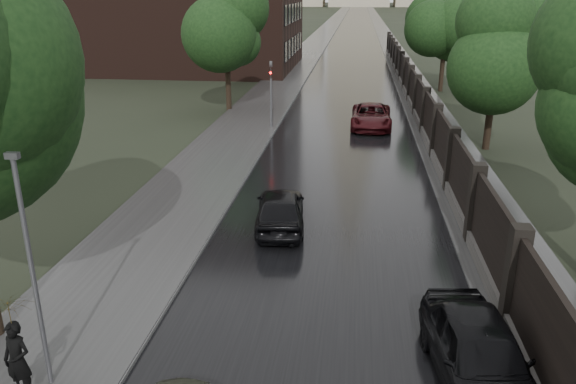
{
  "coord_description": "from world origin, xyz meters",
  "views": [
    {
      "loc": [
        0.66,
        -7.47,
        7.83
      ],
      "look_at": [
        -1.47,
        9.97,
        1.5
      ],
      "focal_mm": 35.0,
      "sensor_mm": 36.0,
      "label": 1
    }
  ],
  "objects_px": {
    "hatchback_left": "(280,209)",
    "car_right_far": "(371,116)",
    "tree_right_c": "(446,29)",
    "pedestrian_umbrella": "(10,321)",
    "car_right_near": "(480,355)",
    "tree_left_far": "(226,32)",
    "traffic_light": "(271,89)",
    "tree_right_b": "(497,52)",
    "lamp_post": "(33,274)"
  },
  "relations": [
    {
      "from": "pedestrian_umbrella",
      "to": "tree_right_b",
      "type": "bearing_deg",
      "value": 68.11
    },
    {
      "from": "car_right_near",
      "to": "lamp_post",
      "type": "bearing_deg",
      "value": -178.91
    },
    {
      "from": "lamp_post",
      "to": "hatchback_left",
      "type": "distance_m",
      "value": 9.86
    },
    {
      "from": "traffic_light",
      "to": "hatchback_left",
      "type": "distance_m",
      "value": 14.84
    },
    {
      "from": "car_right_far",
      "to": "pedestrian_umbrella",
      "type": "xyz_separation_m",
      "value": [
        -7.34,
        -25.03,
        1.18
      ]
    },
    {
      "from": "tree_left_far",
      "to": "traffic_light",
      "type": "xyz_separation_m",
      "value": [
        3.7,
        -5.01,
        -2.84
      ]
    },
    {
      "from": "traffic_light",
      "to": "hatchback_left",
      "type": "relative_size",
      "value": 0.98
    },
    {
      "from": "tree_left_far",
      "to": "lamp_post",
      "type": "xyz_separation_m",
      "value": [
        2.6,
        -28.5,
        -2.57
      ]
    },
    {
      "from": "tree_right_c",
      "to": "hatchback_left",
      "type": "xyz_separation_m",
      "value": [
        -9.3,
        -29.54,
        -4.25
      ]
    },
    {
      "from": "traffic_light",
      "to": "lamp_post",
      "type": "bearing_deg",
      "value": -92.68
    },
    {
      "from": "car_right_near",
      "to": "tree_left_far",
      "type": "bearing_deg",
      "value": 106.18
    },
    {
      "from": "tree_left_far",
      "to": "pedestrian_umbrella",
      "type": "height_order",
      "value": "tree_left_far"
    },
    {
      "from": "tree_right_b",
      "to": "tree_right_c",
      "type": "relative_size",
      "value": 1.0
    },
    {
      "from": "hatchback_left",
      "to": "car_right_near",
      "type": "relative_size",
      "value": 0.92
    },
    {
      "from": "tree_left_far",
      "to": "car_right_far",
      "type": "bearing_deg",
      "value": -22.15
    },
    {
      "from": "car_right_near",
      "to": "tree_right_b",
      "type": "bearing_deg",
      "value": 71.57
    },
    {
      "from": "tree_left_far",
      "to": "hatchback_left",
      "type": "distance_m",
      "value": 20.99
    },
    {
      "from": "tree_right_b",
      "to": "lamp_post",
      "type": "bearing_deg",
      "value": -122.18
    },
    {
      "from": "car_right_far",
      "to": "traffic_light",
      "type": "bearing_deg",
      "value": -168.51
    },
    {
      "from": "lamp_post",
      "to": "car_right_near",
      "type": "height_order",
      "value": "lamp_post"
    },
    {
      "from": "tree_right_b",
      "to": "car_right_far",
      "type": "xyz_separation_m",
      "value": [
        -5.9,
        4.09,
        -4.24
      ]
    },
    {
      "from": "tree_right_c",
      "to": "car_right_near",
      "type": "relative_size",
      "value": 1.57
    },
    {
      "from": "tree_left_far",
      "to": "hatchback_left",
      "type": "relative_size",
      "value": 1.8
    },
    {
      "from": "pedestrian_umbrella",
      "to": "traffic_light",
      "type": "bearing_deg",
      "value": 96.97
    },
    {
      "from": "tree_right_c",
      "to": "pedestrian_umbrella",
      "type": "relative_size",
      "value": 2.71
    },
    {
      "from": "tree_right_c",
      "to": "traffic_light",
      "type": "bearing_deg",
      "value": -128.18
    },
    {
      "from": "car_right_far",
      "to": "hatchback_left",
      "type": "bearing_deg",
      "value": -101.32
    },
    {
      "from": "tree_left_far",
      "to": "tree_right_c",
      "type": "relative_size",
      "value": 1.05
    },
    {
      "from": "car_right_far",
      "to": "pedestrian_umbrella",
      "type": "bearing_deg",
      "value": -105.38
    },
    {
      "from": "hatchback_left",
      "to": "car_right_near",
      "type": "xyz_separation_m",
      "value": [
        5.2,
        -7.8,
        0.06
      ]
    },
    {
      "from": "tree_left_far",
      "to": "traffic_light",
      "type": "height_order",
      "value": "tree_left_far"
    },
    {
      "from": "traffic_light",
      "to": "tree_left_far",
      "type": "bearing_deg",
      "value": 126.47
    },
    {
      "from": "traffic_light",
      "to": "car_right_far",
      "type": "bearing_deg",
      "value": 10.53
    },
    {
      "from": "tree_right_b",
      "to": "traffic_light",
      "type": "xyz_separation_m",
      "value": [
        -11.8,
        2.99,
        -2.55
      ]
    },
    {
      "from": "tree_right_c",
      "to": "lamp_post",
      "type": "xyz_separation_m",
      "value": [
        -12.9,
        -38.5,
        -2.28
      ]
    },
    {
      "from": "lamp_post",
      "to": "pedestrian_umbrella",
      "type": "relative_size",
      "value": 1.97
    },
    {
      "from": "hatchback_left",
      "to": "car_right_far",
      "type": "xyz_separation_m",
      "value": [
        3.4,
        15.63,
        0.01
      ]
    },
    {
      "from": "tree_right_c",
      "to": "traffic_light",
      "type": "height_order",
      "value": "tree_right_c"
    },
    {
      "from": "car_right_near",
      "to": "hatchback_left",
      "type": "bearing_deg",
      "value": 117.24
    },
    {
      "from": "tree_left_far",
      "to": "tree_right_c",
      "type": "xyz_separation_m",
      "value": [
        15.5,
        10.0,
        -0.29
      ]
    },
    {
      "from": "tree_right_b",
      "to": "hatchback_left",
      "type": "relative_size",
      "value": 1.71
    },
    {
      "from": "tree_left_far",
      "to": "car_right_near",
      "type": "distance_m",
      "value": 29.95
    },
    {
      "from": "hatchback_left",
      "to": "car_right_far",
      "type": "bearing_deg",
      "value": -108.4
    },
    {
      "from": "tree_right_b",
      "to": "car_right_far",
      "type": "height_order",
      "value": "tree_right_b"
    },
    {
      "from": "hatchback_left",
      "to": "tree_right_b",
      "type": "bearing_deg",
      "value": -135.0
    },
    {
      "from": "tree_left_far",
      "to": "car_right_near",
      "type": "height_order",
      "value": "tree_left_far"
    },
    {
      "from": "hatchback_left",
      "to": "lamp_post",
      "type": "bearing_deg",
      "value": 61.99
    },
    {
      "from": "car_right_near",
      "to": "pedestrian_umbrella",
      "type": "height_order",
      "value": "pedestrian_umbrella"
    },
    {
      "from": "tree_left_far",
      "to": "car_right_near",
      "type": "bearing_deg",
      "value": -67.36
    },
    {
      "from": "pedestrian_umbrella",
      "to": "hatchback_left",
      "type": "bearing_deg",
      "value": 77.68
    }
  ]
}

